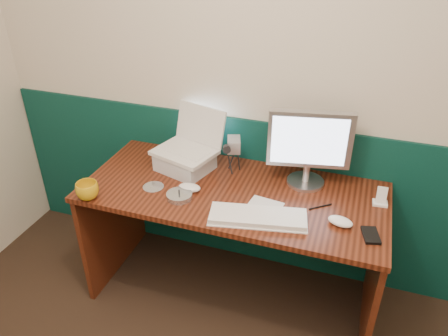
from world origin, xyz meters
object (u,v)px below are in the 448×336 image
(monitor, at_px, (309,148))
(camcorder, at_px, (234,157))
(desk, at_px, (232,245))
(laptop, at_px, (183,133))
(mug, at_px, (87,191))
(keyboard, at_px, (258,217))

(monitor, bearing_deg, camcorder, 168.77)
(desk, distance_m, laptop, 0.70)
(mug, bearing_deg, monitor, 25.99)
(desk, relative_size, keyboard, 3.48)
(keyboard, bearing_deg, laptop, 136.30)
(laptop, height_order, keyboard, laptop)
(mug, bearing_deg, keyboard, 6.76)
(laptop, bearing_deg, camcorder, 31.61)
(desk, height_order, laptop, laptop)
(keyboard, xyz_separation_m, camcorder, (-0.25, 0.40, 0.08))
(keyboard, distance_m, mug, 0.88)
(monitor, height_order, mug, monitor)
(mug, relative_size, camcorder, 0.65)
(laptop, xyz_separation_m, monitor, (0.68, 0.07, -0.02))
(laptop, relative_size, camcorder, 1.80)
(monitor, bearing_deg, mug, -165.34)
(monitor, distance_m, keyboard, 0.48)
(keyboard, height_order, camcorder, camcorder)
(camcorder, bearing_deg, mug, -159.34)
(mug, bearing_deg, laptop, 50.45)
(keyboard, relative_size, mug, 3.96)
(desk, bearing_deg, camcorder, 107.08)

